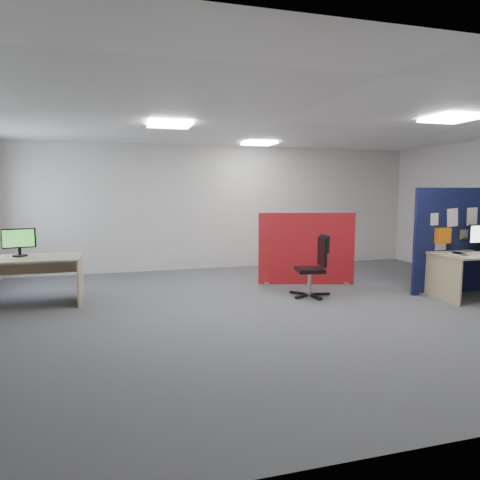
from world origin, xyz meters
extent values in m
plane|color=#53565B|center=(0.00, 0.00, 0.00)|extent=(9.00, 9.00, 0.00)
cube|color=white|center=(0.00, 0.00, 2.70)|extent=(9.00, 7.00, 0.02)
cube|color=silver|center=(0.00, 3.50, 1.35)|extent=(9.00, 0.02, 2.70)
cube|color=silver|center=(0.00, -3.50, 1.35)|extent=(9.00, 0.02, 2.70)
cube|color=white|center=(2.00, -1.00, 2.67)|extent=(0.60, 0.60, 0.04)
cube|color=white|center=(-1.50, 0.50, 2.67)|extent=(0.60, 0.60, 0.04)
cube|color=white|center=(0.50, 2.50, 2.67)|extent=(0.60, 0.60, 0.04)
cube|color=#0E1036|center=(3.48, 0.13, 0.89)|extent=(2.15, 0.06, 1.78)
cube|color=#ABABB0|center=(2.55, 0.13, 0.02)|extent=(0.08, 0.30, 0.04)
cube|color=white|center=(2.74, 0.10, 1.26)|extent=(0.15, 0.01, 0.20)
cube|color=white|center=(3.10, 0.10, 1.28)|extent=(0.21, 0.01, 0.30)
cube|color=white|center=(3.50, 0.10, 1.29)|extent=(0.21, 0.01, 0.30)
cube|color=white|center=(2.89, 0.10, 0.89)|extent=(0.21, 0.01, 0.30)
cube|color=gold|center=(3.38, 0.10, 1.00)|extent=(0.24, 0.01, 0.18)
cube|color=orange|center=(2.89, 0.05, 0.99)|extent=(0.25, 0.10, 0.25)
cube|color=tan|center=(2.64, -0.27, 0.35)|extent=(0.03, 0.79, 0.70)
cube|color=tan|center=(3.58, 0.14, 0.55)|extent=(1.75, 0.02, 0.30)
cylinder|color=black|center=(3.57, -0.03, 0.74)|extent=(0.21, 0.21, 0.02)
cube|color=black|center=(3.57, -0.03, 0.80)|extent=(0.04, 0.03, 0.10)
cube|color=#B01617|center=(1.07, 1.40, 0.66)|extent=(1.71, 0.54, 1.33)
cube|color=#ABABB0|center=(0.33, 1.40, 0.02)|extent=(0.08, 0.30, 0.04)
cube|color=#ABABB0|center=(1.80, 1.40, 0.02)|extent=(0.08, 0.30, 0.04)
cube|color=tan|center=(-3.68, 1.21, 0.71)|extent=(1.71, 0.86, 0.03)
cube|color=tan|center=(-2.85, 1.21, 0.35)|extent=(0.03, 0.79, 0.70)
cube|color=tan|center=(-3.68, 1.61, 0.55)|extent=(1.54, 0.02, 0.30)
cylinder|color=black|center=(-3.72, 1.37, 0.74)|extent=(0.21, 0.21, 0.02)
cube|color=black|center=(-3.72, 1.37, 0.80)|extent=(0.05, 0.04, 0.11)
cube|color=black|center=(-3.72, 1.37, 1.01)|extent=(0.47, 0.13, 0.30)
cube|color=#378F2F|center=(-3.72, 1.35, 1.01)|extent=(0.42, 0.09, 0.26)
cube|color=black|center=(0.93, 0.49, 0.04)|extent=(0.28, 0.09, 0.04)
cube|color=black|center=(0.82, 0.70, 0.04)|extent=(0.17, 0.27, 0.04)
cube|color=black|center=(0.59, 0.67, 0.04)|extent=(0.23, 0.23, 0.04)
cube|color=black|center=(0.55, 0.43, 0.04)|extent=(0.27, 0.17, 0.04)
cube|color=black|center=(0.76, 0.32, 0.04)|extent=(0.09, 0.28, 0.04)
cylinder|color=#ABABB0|center=(0.73, 0.52, 0.23)|extent=(0.06, 0.06, 0.39)
cube|color=black|center=(0.73, 0.52, 0.44)|extent=(0.49, 0.49, 0.06)
cube|color=black|center=(0.93, 0.49, 0.74)|extent=(0.11, 0.39, 0.46)
cube|color=black|center=(0.97, 0.48, 0.88)|extent=(0.11, 0.36, 0.28)
cube|color=white|center=(2.91, -0.30, 0.73)|extent=(0.26, 0.34, 0.00)
cube|color=white|center=(3.04, -0.13, 0.73)|extent=(0.27, 0.34, 0.00)
cube|color=white|center=(2.87, -0.50, 0.73)|extent=(0.23, 0.31, 0.00)
cube|color=white|center=(2.99, -0.18, 0.73)|extent=(0.25, 0.33, 0.00)
camera|label=1|loc=(-2.22, -5.78, 1.73)|focal=32.00mm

